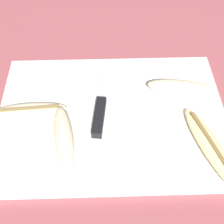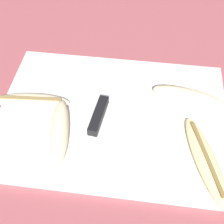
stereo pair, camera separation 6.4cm
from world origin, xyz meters
TOP-DOWN VIEW (x-y plane):
  - ground_plane at (0.00, 0.00)m, footprint 4.00×4.00m
  - cutting_board at (0.00, 0.00)m, footprint 0.47×0.35m
  - knife at (-0.02, 0.01)m, footprint 0.05×0.22m
  - banana_bright_far at (-0.17, 0.01)m, footprint 0.16×0.05m
  - banana_mellow_near at (0.18, -0.09)m, footprint 0.10×0.20m
  - banana_cream_curved at (0.15, 0.06)m, footprint 0.15×0.07m
  - banana_pale_long at (-0.09, -0.07)m, footprint 0.06×0.16m

SIDE VIEW (x-z plane):
  - ground_plane at x=0.00m, z-range 0.00..0.00m
  - cutting_board at x=0.00m, z-range 0.00..0.01m
  - knife at x=-0.02m, z-range 0.01..0.03m
  - banana_bright_far at x=-0.17m, z-range 0.01..0.03m
  - banana_mellow_near at x=0.18m, z-range 0.01..0.03m
  - banana_cream_curved at x=0.15m, z-range 0.01..0.05m
  - banana_pale_long at x=-0.09m, z-range 0.01..0.05m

